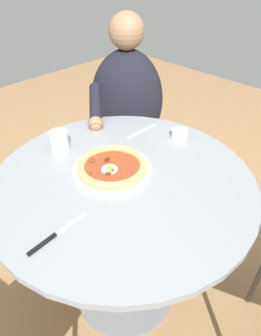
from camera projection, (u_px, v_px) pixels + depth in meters
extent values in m
cube|color=#9E754C|center=(125.00, 291.00, 1.52)|extent=(6.00, 6.00, 0.02)
cylinder|color=gray|center=(123.00, 180.00, 1.07)|extent=(0.95, 0.95, 0.03)
cylinder|color=gray|center=(124.00, 244.00, 1.29)|extent=(0.08, 0.08, 0.70)
cylinder|color=gray|center=(125.00, 288.00, 1.51)|extent=(0.48, 0.48, 0.02)
cylinder|color=white|center=(113.00, 169.00, 1.09)|extent=(0.29, 0.29, 0.01)
cylinder|color=tan|center=(113.00, 167.00, 1.09)|extent=(0.26, 0.26, 0.01)
torus|color=tan|center=(113.00, 165.00, 1.08)|extent=(0.26, 0.26, 0.03)
cylinder|color=red|center=(113.00, 166.00, 1.09)|extent=(0.24, 0.24, 0.00)
cylinder|color=white|center=(109.00, 169.00, 1.07)|extent=(0.06, 0.06, 0.00)
ellipsoid|color=yellow|center=(109.00, 169.00, 1.06)|extent=(0.03, 0.03, 0.02)
ellipsoid|color=#4C2D19|center=(108.00, 174.00, 1.04)|extent=(0.03, 0.03, 0.01)
ellipsoid|color=brown|center=(90.00, 173.00, 1.05)|extent=(0.02, 0.02, 0.01)
ellipsoid|color=brown|center=(92.00, 160.00, 1.11)|extent=(0.03, 0.03, 0.01)
ellipsoid|color=brown|center=(112.00, 170.00, 1.06)|extent=(0.03, 0.03, 0.01)
ellipsoid|color=#3D2314|center=(107.00, 159.00, 1.11)|extent=(0.04, 0.03, 0.01)
ellipsoid|color=#2D6B28|center=(113.00, 160.00, 1.11)|extent=(0.01, 0.01, 0.00)
ellipsoid|color=#2D6B28|center=(118.00, 175.00, 1.04)|extent=(0.01, 0.01, 0.00)
ellipsoid|color=#2D6B28|center=(142.00, 167.00, 1.07)|extent=(0.01, 0.01, 0.00)
cylinder|color=silver|center=(59.00, 141.00, 1.18)|extent=(0.08, 0.08, 0.08)
cylinder|color=silver|center=(60.00, 148.00, 1.20)|extent=(0.07, 0.07, 0.02)
cube|color=silver|center=(71.00, 224.00, 0.89)|extent=(0.11, 0.02, 0.00)
cube|color=black|center=(42.00, 244.00, 0.82)|extent=(0.10, 0.02, 0.01)
cylinder|color=white|center=(180.00, 134.00, 1.27)|extent=(0.07, 0.07, 0.03)
cylinder|color=olive|center=(180.00, 132.00, 1.27)|extent=(0.06, 0.06, 0.01)
cube|color=#BCBCC1|center=(142.00, 131.00, 1.32)|extent=(0.18, 0.01, 0.00)
cube|color=#282833|center=(128.00, 174.00, 1.91)|extent=(0.44, 0.44, 0.45)
ellipsoid|color=black|center=(127.00, 102.00, 1.60)|extent=(0.43, 0.43, 0.56)
sphere|color=#936B4C|center=(127.00, 31.00, 1.39)|extent=(0.17, 0.17, 0.17)
cylinder|color=black|center=(95.00, 106.00, 1.39)|extent=(0.21, 0.24, 0.15)
sphere|color=#936B4C|center=(96.00, 124.00, 1.34)|extent=(0.07, 0.07, 0.07)
cube|color=#957050|center=(128.00, 141.00, 1.82)|extent=(0.55, 0.55, 0.02)
cube|color=#957050|center=(128.00, 99.00, 1.85)|extent=(0.26, 0.27, 0.37)
cylinder|color=#8E6B4C|center=(99.00, 188.00, 1.82)|extent=(0.02, 0.02, 0.44)
cylinder|color=#8E6B4C|center=(156.00, 188.00, 1.81)|extent=(0.02, 0.02, 0.44)
cylinder|color=#8E6B4C|center=(104.00, 155.00, 2.10)|extent=(0.02, 0.02, 0.44)
cylinder|color=#8E6B4C|center=(153.00, 155.00, 2.09)|extent=(0.02, 0.02, 0.44)
cylinder|color=#4C4742|center=(260.00, 274.00, 1.33)|extent=(0.02, 0.02, 0.46)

